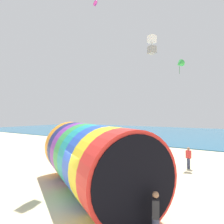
# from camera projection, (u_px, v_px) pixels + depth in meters

# --- Properties ---
(ground_plane) EXTENTS (120.00, 120.00, 0.00)m
(ground_plane) POSITION_uv_depth(u_px,v_px,m) (89.00, 211.00, 8.39)
(ground_plane) COLOR beige
(sea) EXTENTS (120.00, 40.00, 0.10)m
(sea) POSITION_uv_depth(u_px,v_px,m) (213.00, 135.00, 40.21)
(sea) COLOR #236084
(sea) RESTS_ON ground
(giant_inflatable_tube) EXTENTS (9.39, 7.48, 3.56)m
(giant_inflatable_tube) POSITION_uv_depth(u_px,v_px,m) (91.00, 158.00, 10.55)
(giant_inflatable_tube) COLOR orange
(giant_inflatable_tube) RESTS_ON ground
(kite_handler) EXTENTS (0.34, 0.42, 1.60)m
(kite_handler) POSITION_uv_depth(u_px,v_px,m) (156.00, 216.00, 6.38)
(kite_handler) COLOR #383D56
(kite_handler) RESTS_ON ground
(kite_magenta_parafoil) EXTENTS (1.24, 1.08, 0.62)m
(kite_magenta_parafoil) POSITION_uv_depth(u_px,v_px,m) (95.00, 3.00, 24.84)
(kite_magenta_parafoil) COLOR #D1339E
(kite_green_delta) EXTENTS (0.94, 1.05, 1.31)m
(kite_green_delta) POSITION_uv_depth(u_px,v_px,m) (179.00, 64.00, 17.79)
(kite_green_delta) COLOR green
(kite_white_box) EXTENTS (0.62, 0.62, 1.31)m
(kite_white_box) POSITION_uv_depth(u_px,v_px,m) (152.00, 45.00, 13.50)
(kite_white_box) COLOR white
(bystander_near_water) EXTENTS (0.34, 0.42, 1.60)m
(bystander_near_water) POSITION_uv_depth(u_px,v_px,m) (150.00, 146.00, 20.69)
(bystander_near_water) COLOR #726651
(bystander_near_water) RESTS_ON ground
(bystander_mid_beach) EXTENTS (0.40, 0.30, 1.61)m
(bystander_mid_beach) POSITION_uv_depth(u_px,v_px,m) (188.00, 158.00, 15.07)
(bystander_mid_beach) COLOR #383D56
(bystander_mid_beach) RESTS_ON ground
(bystander_far_left) EXTENTS (0.42, 0.39, 1.71)m
(bystander_far_left) POSITION_uv_depth(u_px,v_px,m) (103.00, 146.00, 20.64)
(bystander_far_left) COLOR black
(bystander_far_left) RESTS_ON ground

